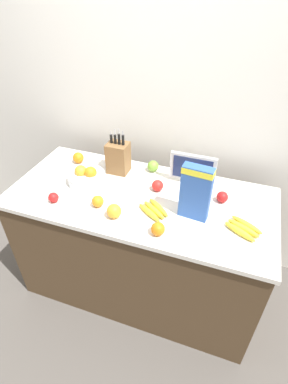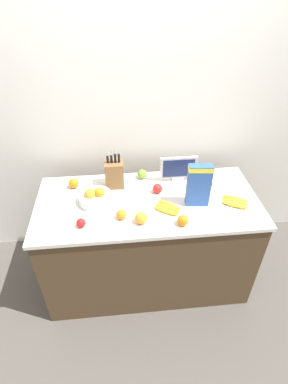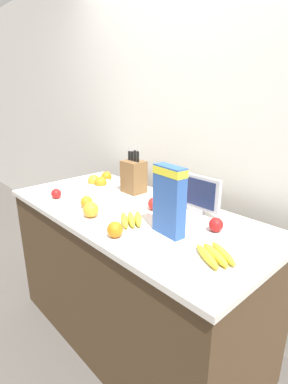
% 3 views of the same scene
% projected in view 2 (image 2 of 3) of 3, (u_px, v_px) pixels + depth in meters
% --- Properties ---
extents(ground_plane, '(14.00, 14.00, 0.00)m').
position_uv_depth(ground_plane, '(147.00, 275.00, 2.82)').
color(ground_plane, '#514C47').
extents(wall_back, '(9.00, 0.06, 2.60)m').
position_uv_depth(wall_back, '(140.00, 119.00, 2.51)').
color(wall_back, silver).
rests_on(wall_back, ground_plane).
extents(counter, '(1.69, 0.78, 0.91)m').
position_uv_depth(counter, '(147.00, 242.00, 2.54)').
color(counter, '#4C3823').
rests_on(counter, ground_plane).
extents(knife_block, '(0.14, 0.12, 0.33)m').
position_uv_depth(knife_block, '(114.00, 174.00, 2.36)').
color(knife_block, brown).
rests_on(knife_block, counter).
extents(small_monitor, '(0.30, 0.03, 0.22)m').
position_uv_depth(small_monitor, '(179.00, 168.00, 2.41)').
color(small_monitor, '#B7B7BC').
rests_on(small_monitor, counter).
extents(cereal_box, '(0.18, 0.08, 0.34)m').
position_uv_depth(cereal_box, '(199.00, 184.00, 2.13)').
color(cereal_box, '#2D56A8').
rests_on(cereal_box, counter).
extents(fruit_bowl, '(0.25, 0.25, 0.12)m').
position_uv_depth(fruit_bowl, '(95.00, 197.00, 2.23)').
color(fruit_bowl, silver).
rests_on(fruit_bowl, counter).
extents(banana_bunch_left, '(0.21, 0.21, 0.03)m').
position_uv_depth(banana_bunch_left, '(168.00, 208.00, 2.17)').
color(banana_bunch_left, yellow).
rests_on(banana_bunch_left, counter).
extents(banana_bunch_right, '(0.22, 0.19, 0.04)m').
position_uv_depth(banana_bunch_right, '(235.00, 202.00, 2.23)').
color(banana_bunch_right, yellow).
rests_on(banana_bunch_right, counter).
extents(apple_front, '(0.06, 0.06, 0.06)m').
position_uv_depth(apple_front, '(81.00, 223.00, 2.03)').
color(apple_front, red).
rests_on(apple_front, counter).
extents(apple_near_bananas, '(0.07, 0.07, 0.07)m').
position_uv_depth(apple_near_bananas, '(208.00, 184.00, 2.38)').
color(apple_near_bananas, red).
rests_on(apple_near_bananas, counter).
extents(apple_middle, '(0.08, 0.08, 0.08)m').
position_uv_depth(apple_middle, '(157.00, 188.00, 2.33)').
color(apple_middle, red).
rests_on(apple_middle, counter).
extents(apple_by_knife_block, '(0.08, 0.08, 0.08)m').
position_uv_depth(apple_by_knife_block, '(142.00, 174.00, 2.48)').
color(apple_by_knife_block, '#6B9E33').
rests_on(apple_by_knife_block, counter).
extents(orange_near_bowl, '(0.07, 0.07, 0.07)m').
position_uv_depth(orange_near_bowl, '(121.00, 214.00, 2.09)').
color(orange_near_bowl, orange).
rests_on(orange_near_bowl, counter).
extents(orange_mid_left, '(0.09, 0.09, 0.09)m').
position_uv_depth(orange_mid_left, '(141.00, 218.00, 2.05)').
color(orange_mid_left, orange).
rests_on(orange_mid_left, counter).
extents(orange_front_center, '(0.08, 0.08, 0.08)m').
position_uv_depth(orange_front_center, '(74.00, 183.00, 2.38)').
color(orange_front_center, orange).
rests_on(orange_front_center, counter).
extents(orange_by_cereal, '(0.08, 0.08, 0.08)m').
position_uv_depth(orange_by_cereal, '(183.00, 220.00, 2.04)').
color(orange_by_cereal, orange).
rests_on(orange_by_cereal, counter).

